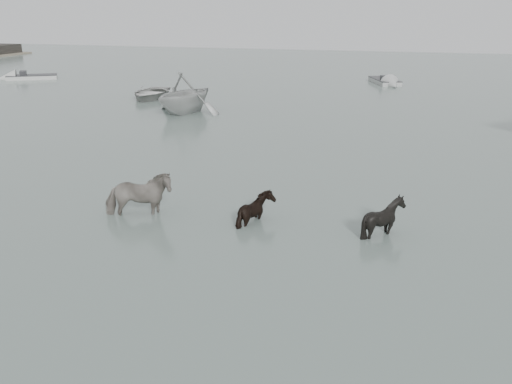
% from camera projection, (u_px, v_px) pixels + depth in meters
% --- Properties ---
extents(ground, '(140.00, 140.00, 0.00)m').
position_uv_depth(ground, '(248.00, 230.00, 16.59)').
color(ground, '#57675F').
rests_on(ground, ground).
extents(pony_pinto, '(2.30, 1.68, 1.77)m').
position_uv_depth(pony_pinto, '(138.00, 188.00, 17.43)').
color(pony_pinto, black).
rests_on(pony_pinto, ground).
extents(pony_dark, '(1.26, 1.41, 1.28)m').
position_uv_depth(pony_dark, '(256.00, 202.00, 16.94)').
color(pony_dark, black).
rests_on(pony_dark, ground).
extents(pony_black, '(1.35, 1.23, 1.39)m').
position_uv_depth(pony_black, '(384.00, 211.00, 16.06)').
color(pony_black, black).
rests_on(pony_black, ground).
extents(rowboat_lead, '(3.76, 4.95, 0.96)m').
position_uv_depth(rowboat_lead, '(151.00, 91.00, 39.93)').
color(rowboat_lead, '#A8A7A3').
rests_on(rowboat_lead, ground).
extents(rowboat_trail, '(5.31, 5.80, 2.59)m').
position_uv_depth(rowboat_trail, '(185.00, 91.00, 34.27)').
color(rowboat_trail, '#AEB1AE').
rests_on(rowboat_trail, ground).
extents(skiff_outer, '(5.77, 4.47, 0.75)m').
position_uv_depth(skiff_outer, '(32.00, 75.00, 50.25)').
color(skiff_outer, '#B8B9B4').
rests_on(skiff_outer, ground).
extents(skiff_mid, '(3.64, 6.11, 0.75)m').
position_uv_depth(skiff_mid, '(385.00, 79.00, 47.53)').
color(skiff_mid, '#9FA19F').
rests_on(skiff_mid, ground).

